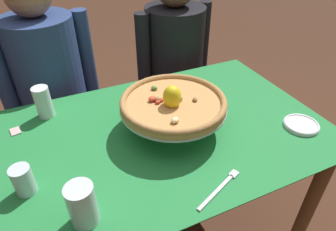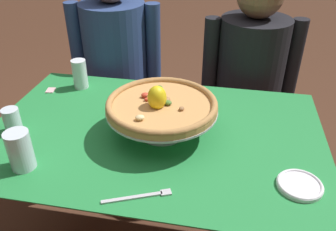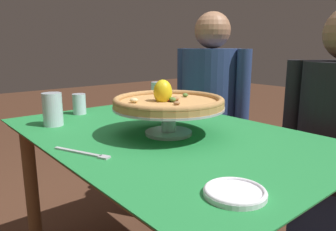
{
  "view_description": "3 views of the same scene",
  "coord_description": "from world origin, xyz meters",
  "px_view_note": "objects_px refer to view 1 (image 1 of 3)",
  "views": [
    {
      "loc": [
        -0.38,
        -0.84,
        1.48
      ],
      "look_at": [
        0.03,
        0.04,
        0.78
      ],
      "focal_mm": 31.47,
      "sensor_mm": 36.0,
      "label": 1
    },
    {
      "loc": [
        0.26,
        -1.06,
        1.49
      ],
      "look_at": [
        0.04,
        0.06,
        0.78
      ],
      "focal_mm": 36.89,
      "sensor_mm": 36.0,
      "label": 2
    },
    {
      "loc": [
        0.91,
        -0.74,
        1.06
      ],
      "look_at": [
        0.06,
        -0.03,
        0.82
      ],
      "focal_mm": 34.02,
      "sensor_mm": 36.0,
      "label": 3
    }
  ],
  "objects_px": {
    "water_glass_front_left": "(83,207)",
    "sugar_packet": "(15,131)",
    "pizza": "(173,102)",
    "pizza_stand": "(173,112)",
    "diner_right": "(174,69)",
    "diner_left": "(55,96)",
    "side_plate": "(301,125)",
    "dinner_fork": "(221,187)",
    "water_glass_back_left": "(44,104)",
    "water_glass_side_left": "(24,181)"
  },
  "relations": [
    {
      "from": "water_glass_front_left",
      "to": "diner_right",
      "type": "distance_m",
      "value": 1.25
    },
    {
      "from": "pizza",
      "to": "water_glass_front_left",
      "type": "xyz_separation_m",
      "value": [
        -0.41,
        -0.28,
        -0.07
      ]
    },
    {
      "from": "water_glass_back_left",
      "to": "dinner_fork",
      "type": "bearing_deg",
      "value": -54.52
    },
    {
      "from": "side_plate",
      "to": "sugar_packet",
      "type": "height_order",
      "value": "side_plate"
    },
    {
      "from": "water_glass_front_left",
      "to": "diner_right",
      "type": "relative_size",
      "value": 0.11
    },
    {
      "from": "pizza",
      "to": "water_glass_front_left",
      "type": "bearing_deg",
      "value": -145.81
    },
    {
      "from": "pizza",
      "to": "diner_right",
      "type": "relative_size",
      "value": 0.33
    },
    {
      "from": "diner_left",
      "to": "diner_right",
      "type": "bearing_deg",
      "value": 1.86
    },
    {
      "from": "water_glass_side_left",
      "to": "sugar_packet",
      "type": "relative_size",
      "value": 1.97
    },
    {
      "from": "dinner_fork",
      "to": "diner_left",
      "type": "distance_m",
      "value": 1.1
    },
    {
      "from": "dinner_fork",
      "to": "water_glass_side_left",
      "type": "bearing_deg",
      "value": 156.49
    },
    {
      "from": "side_plate",
      "to": "pizza",
      "type": "bearing_deg",
      "value": 156.7
    },
    {
      "from": "side_plate",
      "to": "dinner_fork",
      "type": "xyz_separation_m",
      "value": [
        -0.47,
        -0.13,
        -0.01
      ]
    },
    {
      "from": "water_glass_back_left",
      "to": "dinner_fork",
      "type": "xyz_separation_m",
      "value": [
        0.46,
        -0.65,
        -0.06
      ]
    },
    {
      "from": "pizza",
      "to": "water_glass_back_left",
      "type": "relative_size",
      "value": 3.0
    },
    {
      "from": "pizza",
      "to": "side_plate",
      "type": "distance_m",
      "value": 0.53
    },
    {
      "from": "water_glass_side_left",
      "to": "dinner_fork",
      "type": "height_order",
      "value": "water_glass_side_left"
    },
    {
      "from": "pizza",
      "to": "dinner_fork",
      "type": "distance_m",
      "value": 0.36
    },
    {
      "from": "pizza",
      "to": "side_plate",
      "type": "bearing_deg",
      "value": -23.3
    },
    {
      "from": "pizza",
      "to": "pizza_stand",
      "type": "bearing_deg",
      "value": 33.7
    },
    {
      "from": "pizza_stand",
      "to": "diner_right",
      "type": "xyz_separation_m",
      "value": [
        0.34,
        0.7,
        -0.21
      ]
    },
    {
      "from": "dinner_fork",
      "to": "water_glass_front_left",
      "type": "bearing_deg",
      "value": 171.48
    },
    {
      "from": "water_glass_front_left",
      "to": "sugar_packet",
      "type": "xyz_separation_m",
      "value": [
        -0.17,
        0.52,
        -0.06
      ]
    },
    {
      "from": "pizza_stand",
      "to": "side_plate",
      "type": "distance_m",
      "value": 0.53
    },
    {
      "from": "side_plate",
      "to": "sugar_packet",
      "type": "bearing_deg",
      "value": 157.11
    },
    {
      "from": "pizza_stand",
      "to": "water_glass_back_left",
      "type": "bearing_deg",
      "value": 146.16
    },
    {
      "from": "pizza_stand",
      "to": "dinner_fork",
      "type": "height_order",
      "value": "pizza_stand"
    },
    {
      "from": "sugar_packet",
      "to": "side_plate",
      "type": "bearing_deg",
      "value": -22.89
    },
    {
      "from": "pizza",
      "to": "water_glass_side_left",
      "type": "height_order",
      "value": "pizza"
    },
    {
      "from": "diner_left",
      "to": "diner_right",
      "type": "height_order",
      "value": "diner_left"
    },
    {
      "from": "water_glass_back_left",
      "to": "dinner_fork",
      "type": "height_order",
      "value": "water_glass_back_left"
    },
    {
      "from": "pizza_stand",
      "to": "pizza",
      "type": "xyz_separation_m",
      "value": [
        -0.0,
        -0.0,
        0.05
      ]
    },
    {
      "from": "pizza_stand",
      "to": "water_glass_front_left",
      "type": "relative_size",
      "value": 3.0
    },
    {
      "from": "pizza_stand",
      "to": "dinner_fork",
      "type": "distance_m",
      "value": 0.35
    },
    {
      "from": "water_glass_back_left",
      "to": "diner_right",
      "type": "distance_m",
      "value": 0.91
    },
    {
      "from": "water_glass_side_left",
      "to": "sugar_packet",
      "type": "height_order",
      "value": "water_glass_side_left"
    },
    {
      "from": "water_glass_side_left",
      "to": "diner_right",
      "type": "relative_size",
      "value": 0.08
    },
    {
      "from": "pizza_stand",
      "to": "dinner_fork",
      "type": "relative_size",
      "value": 2.04
    },
    {
      "from": "pizza_stand",
      "to": "water_glass_back_left",
      "type": "distance_m",
      "value": 0.55
    },
    {
      "from": "pizza_stand",
      "to": "diner_left",
      "type": "distance_m",
      "value": 0.81
    },
    {
      "from": "side_plate",
      "to": "diner_left",
      "type": "relative_size",
      "value": 0.11
    },
    {
      "from": "pizza",
      "to": "water_glass_side_left",
      "type": "distance_m",
      "value": 0.57
    },
    {
      "from": "pizza_stand",
      "to": "dinner_fork",
      "type": "bearing_deg",
      "value": -88.96
    },
    {
      "from": "dinner_fork",
      "to": "sugar_packet",
      "type": "xyz_separation_m",
      "value": [
        -0.59,
        0.58,
        -0.0
      ]
    },
    {
      "from": "sugar_packet",
      "to": "water_glass_back_left",
      "type": "bearing_deg",
      "value": 26.55
    },
    {
      "from": "water_glass_side_left",
      "to": "water_glass_front_left",
      "type": "bearing_deg",
      "value": -51.24
    },
    {
      "from": "water_glass_front_left",
      "to": "dinner_fork",
      "type": "distance_m",
      "value": 0.43
    },
    {
      "from": "pizza_stand",
      "to": "side_plate",
      "type": "xyz_separation_m",
      "value": [
        0.48,
        -0.21,
        -0.07
      ]
    },
    {
      "from": "dinner_fork",
      "to": "diner_right",
      "type": "bearing_deg",
      "value": 72.13
    },
    {
      "from": "water_glass_front_left",
      "to": "side_plate",
      "type": "xyz_separation_m",
      "value": [
        0.89,
        0.07,
        -0.05
      ]
    }
  ]
}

